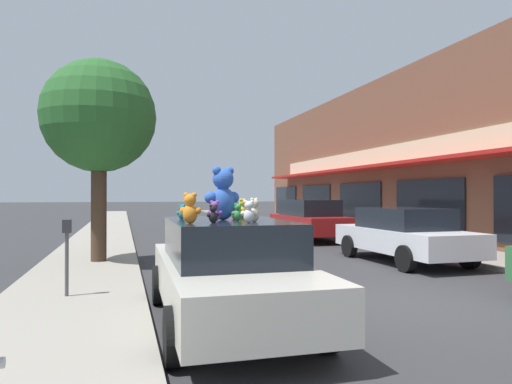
{
  "coord_description": "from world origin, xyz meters",
  "views": [
    {
      "loc": [
        -4.42,
        -6.67,
        1.79
      ],
      "look_at": [
        -1.5,
        3.29,
        1.88
      ],
      "focal_mm": 32.0,
      "sensor_mm": 36.0,
      "label": 1
    }
  ],
  "objects_px": {
    "teddy_bear_cream": "(254,210)",
    "teddy_bear_orange": "(190,209)",
    "teddy_bear_teal": "(182,212)",
    "teddy_bear_yellow": "(243,208)",
    "teddy_bear_green": "(238,212)",
    "teddy_bear_purple": "(215,211)",
    "teddy_bear_pink": "(235,212)",
    "teddy_bear_giant": "(223,194)",
    "parked_car_far_center": "(404,234)",
    "parked_car_far_right": "(309,219)",
    "street_tree": "(99,118)",
    "plush_art_car": "(227,269)",
    "parking_meter": "(67,247)",
    "teddy_bear_white": "(249,212)",
    "teddy_bear_black": "(213,214)"
  },
  "relations": [
    {
      "from": "teddy_bear_cream",
      "to": "teddy_bear_purple",
      "type": "bearing_deg",
      "value": -52.47
    },
    {
      "from": "teddy_bear_orange",
      "to": "parked_car_far_right",
      "type": "height_order",
      "value": "teddy_bear_orange"
    },
    {
      "from": "teddy_bear_teal",
      "to": "parked_car_far_center",
      "type": "height_order",
      "value": "teddy_bear_teal"
    },
    {
      "from": "parked_car_far_right",
      "to": "street_tree",
      "type": "xyz_separation_m",
      "value": [
        -7.86,
        -4.82,
        2.95
      ]
    },
    {
      "from": "parked_car_far_right",
      "to": "teddy_bear_white",
      "type": "bearing_deg",
      "value": -116.27
    },
    {
      "from": "teddy_bear_cream",
      "to": "parked_car_far_center",
      "type": "xyz_separation_m",
      "value": [
        5.62,
        4.95,
        -0.84
      ]
    },
    {
      "from": "parked_car_far_center",
      "to": "teddy_bear_giant",
      "type": "bearing_deg",
      "value": -143.43
    },
    {
      "from": "teddy_bear_purple",
      "to": "teddy_bear_white",
      "type": "height_order",
      "value": "teddy_bear_white"
    },
    {
      "from": "parked_car_far_center",
      "to": "teddy_bear_white",
      "type": "bearing_deg",
      "value": -138.11
    },
    {
      "from": "teddy_bear_teal",
      "to": "teddy_bear_black",
      "type": "relative_size",
      "value": 0.93
    },
    {
      "from": "teddy_bear_pink",
      "to": "teddy_bear_yellow",
      "type": "bearing_deg",
      "value": -111.48
    },
    {
      "from": "teddy_bear_purple",
      "to": "teddy_bear_pink",
      "type": "xyz_separation_m",
      "value": [
        0.42,
        0.65,
        -0.03
      ]
    },
    {
      "from": "teddy_bear_cream",
      "to": "parked_car_far_right",
      "type": "relative_size",
      "value": 0.07
    },
    {
      "from": "teddy_bear_cream",
      "to": "parked_car_far_center",
      "type": "relative_size",
      "value": 0.07
    },
    {
      "from": "teddy_bear_cream",
      "to": "teddy_bear_orange",
      "type": "relative_size",
      "value": 0.82
    },
    {
      "from": "teddy_bear_yellow",
      "to": "parking_meter",
      "type": "height_order",
      "value": "teddy_bear_yellow"
    },
    {
      "from": "teddy_bear_giant",
      "to": "teddy_bear_cream",
      "type": "relative_size",
      "value": 2.4
    },
    {
      "from": "teddy_bear_purple",
      "to": "teddy_bear_orange",
      "type": "xyz_separation_m",
      "value": [
        -0.36,
        -0.3,
        0.05
      ]
    },
    {
      "from": "teddy_bear_giant",
      "to": "street_tree",
      "type": "relative_size",
      "value": 0.15
    },
    {
      "from": "teddy_bear_purple",
      "to": "teddy_bear_yellow",
      "type": "height_order",
      "value": "teddy_bear_yellow"
    },
    {
      "from": "teddy_bear_green",
      "to": "teddy_bear_cream",
      "type": "relative_size",
      "value": 0.76
    },
    {
      "from": "teddy_bear_pink",
      "to": "teddy_bear_orange",
      "type": "xyz_separation_m",
      "value": [
        -0.79,
        -0.95,
        0.08
      ]
    },
    {
      "from": "plush_art_car",
      "to": "teddy_bear_cream",
      "type": "distance_m",
      "value": 1.02
    },
    {
      "from": "teddy_bear_yellow",
      "to": "parked_car_far_right",
      "type": "distance_m",
      "value": 11.65
    },
    {
      "from": "teddy_bear_white",
      "to": "parked_car_far_right",
      "type": "relative_size",
      "value": 0.06
    },
    {
      "from": "teddy_bear_teal",
      "to": "teddy_bear_yellow",
      "type": "xyz_separation_m",
      "value": [
        0.98,
        0.24,
        0.04
      ]
    },
    {
      "from": "teddy_bear_giant",
      "to": "parked_car_far_center",
      "type": "relative_size",
      "value": 0.17
    },
    {
      "from": "teddy_bear_purple",
      "to": "teddy_bear_black",
      "type": "bearing_deg",
      "value": 101.89
    },
    {
      "from": "parked_car_far_right",
      "to": "street_tree",
      "type": "relative_size",
      "value": 0.91
    },
    {
      "from": "plush_art_car",
      "to": "teddy_bear_giant",
      "type": "xyz_separation_m",
      "value": [
        -0.06,
        0.01,
        1.05
      ]
    },
    {
      "from": "street_tree",
      "to": "parking_meter",
      "type": "bearing_deg",
      "value": -94.18
    },
    {
      "from": "plush_art_car",
      "to": "parking_meter",
      "type": "distance_m",
      "value": 3.0
    },
    {
      "from": "teddy_bear_giant",
      "to": "teddy_bear_black",
      "type": "xyz_separation_m",
      "value": [
        -0.27,
        -0.65,
        -0.25
      ]
    },
    {
      "from": "parked_car_far_right",
      "to": "parking_meter",
      "type": "bearing_deg",
      "value": -132.25
    },
    {
      "from": "teddy_bear_green",
      "to": "teddy_bear_white",
      "type": "bearing_deg",
      "value": 90.95
    },
    {
      "from": "teddy_bear_giant",
      "to": "teddy_bear_pink",
      "type": "height_order",
      "value": "teddy_bear_giant"
    },
    {
      "from": "teddy_bear_white",
      "to": "parked_car_far_center",
      "type": "relative_size",
      "value": 0.06
    },
    {
      "from": "teddy_bear_green",
      "to": "teddy_bear_yellow",
      "type": "distance_m",
      "value": 0.83
    },
    {
      "from": "teddy_bear_purple",
      "to": "street_tree",
      "type": "bearing_deg",
      "value": -47.39
    },
    {
      "from": "plush_art_car",
      "to": "teddy_bear_white",
      "type": "relative_size",
      "value": 16.15
    },
    {
      "from": "teddy_bear_teal",
      "to": "teddy_bear_cream",
      "type": "height_order",
      "value": "teddy_bear_cream"
    },
    {
      "from": "teddy_bear_black",
      "to": "parked_car_far_center",
      "type": "height_order",
      "value": "teddy_bear_black"
    },
    {
      "from": "teddy_bear_black",
      "to": "teddy_bear_yellow",
      "type": "bearing_deg",
      "value": -136.82
    },
    {
      "from": "teddy_bear_cream",
      "to": "teddy_bear_yellow",
      "type": "distance_m",
      "value": 1.19
    },
    {
      "from": "parked_car_far_center",
      "to": "street_tree",
      "type": "height_order",
      "value": "street_tree"
    },
    {
      "from": "teddy_bear_purple",
      "to": "parking_meter",
      "type": "height_order",
      "value": "teddy_bear_purple"
    },
    {
      "from": "teddy_bear_pink",
      "to": "teddy_bear_green",
      "type": "bearing_deg",
      "value": 91.49
    },
    {
      "from": "street_tree",
      "to": "parking_meter",
      "type": "xyz_separation_m",
      "value": [
        -0.3,
        -4.16,
        -2.86
      ]
    },
    {
      "from": "teddy_bear_teal",
      "to": "teddy_bear_pink",
      "type": "xyz_separation_m",
      "value": [
        0.76,
        -0.14,
        -0.0
      ]
    },
    {
      "from": "teddy_bear_pink",
      "to": "teddy_bear_orange",
      "type": "relative_size",
      "value": 0.57
    }
  ]
}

